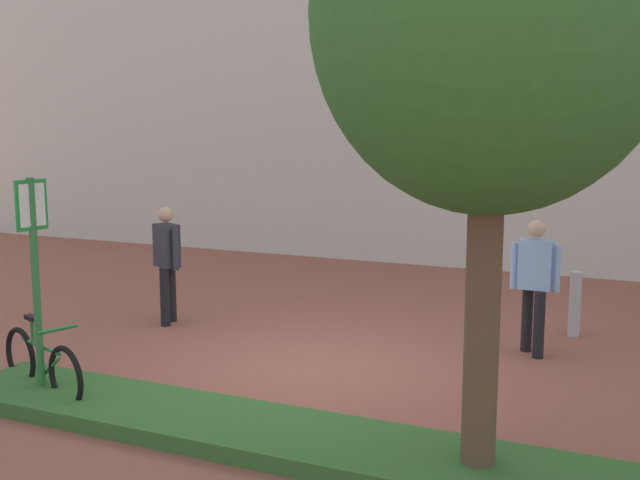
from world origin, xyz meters
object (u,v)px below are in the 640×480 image
at_px(parking_sign_post, 34,256).
at_px(bollard_steel, 575,304).
at_px(bike_at_sign, 42,365).
at_px(person_suited_dark, 167,257).
at_px(tree_sidewalk, 492,16).
at_px(person_casual_tan, 535,278).

height_order(parking_sign_post, bollard_steel, parking_sign_post).
relative_size(bike_at_sign, person_suited_dark, 0.93).
height_order(bike_at_sign, bollard_steel, bollard_steel).
distance_m(bollard_steel, person_suited_dark, 5.78).
height_order(tree_sidewalk, person_casual_tan, tree_sidewalk).
bearing_deg(tree_sidewalk, person_suited_dark, 149.34).
bearing_deg(person_suited_dark, parking_sign_post, -79.23).
bearing_deg(person_suited_dark, tree_sidewalk, -30.66).
distance_m(parking_sign_post, person_suited_dark, 3.23).
height_order(tree_sidewalk, bollard_steel, tree_sidewalk).
relative_size(bike_at_sign, person_casual_tan, 0.93).
distance_m(bike_at_sign, bollard_steel, 6.88).
distance_m(tree_sidewalk, person_suited_dark, 6.62).
relative_size(bollard_steel, person_suited_dark, 0.52).
distance_m(tree_sidewalk, parking_sign_post, 5.07).
bearing_deg(person_suited_dark, bollard_steel, 17.33).
bearing_deg(bollard_steel, person_casual_tan, -109.83).
bearing_deg(bike_at_sign, person_casual_tan, 38.61).
relative_size(parking_sign_post, bike_at_sign, 1.47).
relative_size(parking_sign_post, person_casual_tan, 1.37).
bearing_deg(parking_sign_post, bollard_steel, 44.66).
bearing_deg(tree_sidewalk, bollard_steel, 86.44).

